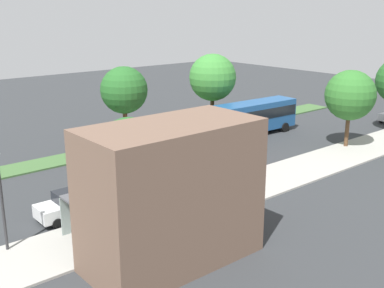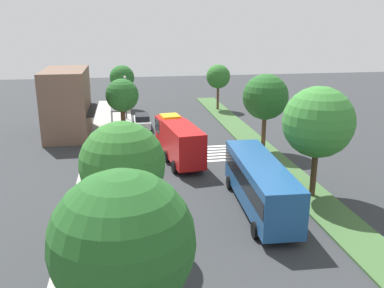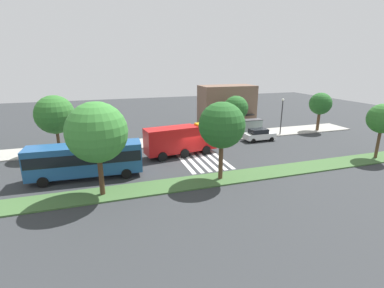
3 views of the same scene
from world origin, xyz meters
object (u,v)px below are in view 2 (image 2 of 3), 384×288
object	(u,v)px
sidewalk_tree_far_west	(123,242)
sidewalk_tree_east	(122,78)
median_tree_far_west	(318,122)
parked_car_mid	(142,121)
bus_stop_shelter	(120,114)
median_tree_west	(265,97)
median_tree_center	(218,77)
fire_truck	(178,139)
street_lamp	(126,94)
sidewalk_tree_center	(122,96)
bench_near_shelter	(120,133)
transit_bus	(260,182)
bench_west_of_shelter	(120,143)
sidewalk_tree_west	(123,164)

from	to	relation	value
sidewalk_tree_far_west	sidewalk_tree_east	world-z (taller)	sidewalk_tree_far_west
sidewalk_tree_far_west	median_tree_far_west	distance (m)	19.46
parked_car_mid	bus_stop_shelter	xyz separation A→B (m)	(0.12, 2.56, 0.98)
median_tree_west	median_tree_center	size ratio (longest dim) A/B	1.17
fire_truck	median_tree_far_west	bearing A→B (deg)	-146.53
parked_car_mid	fire_truck	bearing A→B (deg)	-167.25
street_lamp	sidewalk_tree_center	world-z (taller)	sidewalk_tree_center
sidewalk_tree_east	bench_near_shelter	bearing A→B (deg)	178.67
bench_near_shelter	sidewalk_tree_east	distance (m)	16.74
bus_stop_shelter	street_lamp	distance (m)	5.07
transit_bus	sidewalk_tree_east	size ratio (longest dim) A/B	1.74
transit_bus	bench_west_of_shelter	xyz separation A→B (m)	(15.72, 9.39, -1.45)
bench_west_of_shelter	median_tree_west	xyz separation A→B (m)	(-3.26, -13.92, 4.87)
parked_car_mid	bench_near_shelter	bearing A→B (deg)	146.79
bench_near_shelter	sidewalk_tree_far_west	distance (m)	32.66
transit_bus	sidewalk_tree_west	bearing A→B (deg)	-66.20
street_lamp	sidewalk_tree_east	xyz separation A→B (m)	(7.51, 0.40, 1.06)
bus_stop_shelter	street_lamp	xyz separation A→B (m)	(4.75, -0.76, 1.61)
sidewalk_tree_center	street_lamp	bearing A→B (deg)	-2.96
sidewalk_tree_west	median_tree_center	xyz separation A→B (m)	(36.16, -13.55, -0.16)
transit_bus	sidewalk_tree_west	world-z (taller)	sidewalk_tree_west
sidewalk_tree_east	bench_west_of_shelter	bearing A→B (deg)	178.93
sidewalk_tree_west	bench_near_shelter	bearing A→B (deg)	0.93
parked_car_mid	sidewalk_tree_east	xyz separation A→B (m)	(12.38, 2.20, 3.64)
transit_bus	sidewalk_tree_east	bearing A→B (deg)	-163.34
parked_car_mid	sidewalk_tree_far_west	bearing A→B (deg)	176.90
sidewalk_tree_center	median_tree_west	xyz separation A→B (m)	(-8.24, -13.55, 0.90)
sidewalk_tree_east	median_tree_far_west	distance (m)	37.15
median_tree_far_west	median_tree_center	size ratio (longest dim) A/B	1.24
sidewalk_tree_west	sidewalk_tree_center	xyz separation A→B (m)	(24.20, 0.00, -0.45)
sidewalk_tree_center	sidewalk_tree_east	world-z (taller)	sidewalk_tree_center
median_tree_west	street_lamp	bearing A→B (deg)	39.44
sidewalk_tree_center	median_tree_west	size ratio (longest dim) A/B	0.83
sidewalk_tree_far_west	sidewalk_tree_east	size ratio (longest dim) A/B	1.25
median_tree_far_west	sidewalk_tree_far_west	bearing A→B (deg)	135.90
sidewalk_tree_center	median_tree_far_west	distance (m)	23.62
parked_car_mid	median_tree_center	bearing A→B (deg)	-50.93
street_lamp	sidewalk_tree_west	xyz separation A→B (m)	(-31.94, 0.40, 1.52)
median_tree_center	bench_west_of_shelter	bearing A→B (deg)	140.59
street_lamp	sidewalk_tree_east	size ratio (longest dim) A/B	0.90
bench_west_of_shelter	sidewalk_tree_west	distance (m)	19.72
sidewalk_tree_east	transit_bus	bearing A→B (deg)	-165.94
sidewalk_tree_west	median_tree_center	distance (m)	38.62
parked_car_mid	sidewalk_tree_west	world-z (taller)	sidewalk_tree_west
transit_bus	sidewalk_tree_west	size ratio (longest dim) A/B	1.51
sidewalk_tree_west	median_tree_far_west	size ratio (longest dim) A/B	0.90
bus_stop_shelter	sidewalk_tree_center	xyz separation A→B (m)	(-2.99, -0.36, 2.67)
median_tree_far_west	sidewalk_tree_center	bearing A→B (deg)	35.03
parked_car_mid	sidewalk_tree_far_west	distance (m)	36.53
parked_car_mid	sidewalk_tree_east	size ratio (longest dim) A/B	0.73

